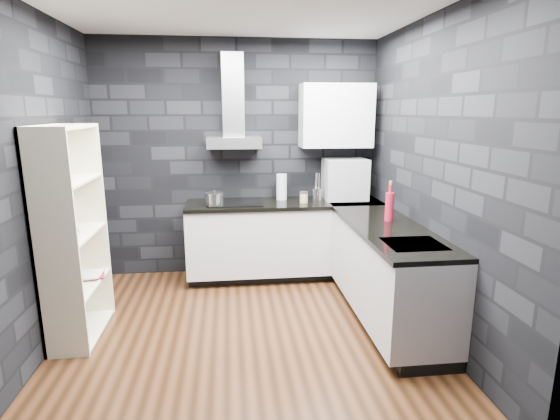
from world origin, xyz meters
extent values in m
plane|color=#452714|center=(0.00, 0.00, 0.00)|extent=(3.20, 3.20, 0.00)
plane|color=silver|center=(0.00, 0.00, 2.70)|extent=(3.20, 3.20, 0.00)
cube|color=black|center=(0.00, 1.62, 1.35)|extent=(3.20, 0.05, 2.70)
cube|color=black|center=(0.00, -1.62, 1.35)|extent=(3.20, 0.05, 2.70)
cube|color=black|center=(-1.62, 0.00, 1.35)|extent=(0.05, 3.20, 2.70)
cube|color=black|center=(1.62, 0.00, 1.35)|extent=(0.05, 3.20, 2.70)
cube|color=black|center=(0.50, 1.34, 0.05)|extent=(2.18, 0.50, 0.10)
cube|color=black|center=(1.34, 0.10, 0.05)|extent=(0.50, 1.78, 0.10)
cube|color=silver|center=(0.50, 1.30, 0.48)|extent=(2.20, 0.60, 0.76)
cube|color=silver|center=(1.30, 0.10, 0.48)|extent=(0.60, 1.80, 0.76)
cube|color=black|center=(0.50, 1.29, 0.88)|extent=(2.20, 0.62, 0.04)
cube|color=black|center=(1.29, 0.10, 0.88)|extent=(0.62, 1.80, 0.04)
cube|color=black|center=(1.30, 1.30, 0.88)|extent=(0.62, 0.62, 0.04)
cube|color=#A8A9AD|center=(-0.05, 1.43, 1.56)|extent=(0.60, 0.34, 0.12)
cube|color=#A8A9AD|center=(-0.05, 1.50, 2.07)|extent=(0.24, 0.20, 0.90)
cube|color=silver|center=(1.10, 1.43, 1.85)|extent=(0.80, 0.35, 0.70)
cube|color=black|center=(-0.05, 1.30, 0.91)|extent=(0.58, 0.50, 0.01)
cube|color=#A8A9AD|center=(1.30, -0.40, 0.89)|extent=(0.44, 0.40, 0.01)
cylinder|color=#AFB0B4|center=(-0.28, 1.18, 0.97)|extent=(0.24, 0.24, 0.12)
cylinder|color=silver|center=(0.48, 1.43, 1.05)|extent=(0.15, 0.15, 0.30)
cylinder|color=tan|center=(0.71, 1.23, 0.95)|extent=(0.11, 0.11, 0.11)
cylinder|color=#AFB0B4|center=(0.88, 1.32, 0.97)|extent=(0.14, 0.14, 0.14)
cube|color=#9D9EA3|center=(1.21, 1.38, 1.12)|extent=(0.49, 0.38, 0.48)
cylinder|color=#A2112B|center=(1.36, 0.32, 1.03)|extent=(0.08, 0.08, 0.27)
cube|color=beige|center=(-1.42, 0.16, 0.90)|extent=(0.57, 0.87, 1.80)
imported|color=silver|center=(-1.42, 0.03, 0.94)|extent=(0.28, 0.28, 0.05)
imported|color=maroon|center=(-1.43, 0.33, 0.57)|extent=(0.17, 0.07, 0.24)
imported|color=#B2B2B2|center=(-1.43, 0.31, 0.59)|extent=(0.17, 0.03, 0.23)
camera|label=1|loc=(-0.11, -3.50, 1.91)|focal=28.00mm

